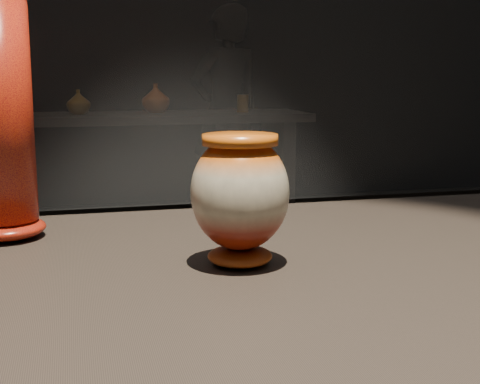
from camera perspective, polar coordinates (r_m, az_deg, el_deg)
The scene contains 6 objects.
main_vase at distance 0.91m, azimuth -0.00°, elevation -0.20°, with size 0.16×0.16×0.18m.
back_shelf at distance 4.24m, azimuth -7.81°, elevation 3.11°, with size 2.00×0.60×0.90m.
back_vase_left at distance 4.18m, azimuth -13.62°, elevation 7.47°, with size 0.14×0.14×0.15m, color brown.
back_vase_mid at distance 4.26m, azimuth -7.21°, elevation 7.94°, with size 0.17×0.17×0.18m, color maroon.
back_vase_right at distance 4.29m, azimuth 0.23°, elevation 7.57°, with size 0.07×0.07×0.11m, color brown.
visitor at distance 5.28m, azimuth -1.18°, elevation 6.75°, with size 0.61×0.40×1.66m, color black.
Camera 1 is at (-0.14, -0.86, 1.17)m, focal length 50.00 mm.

